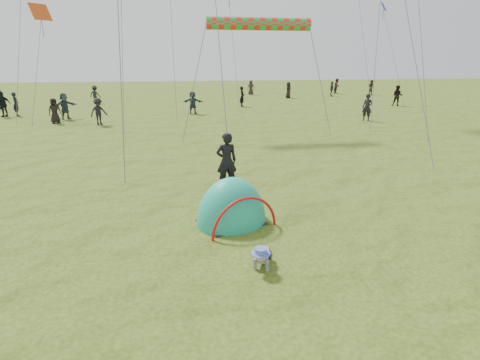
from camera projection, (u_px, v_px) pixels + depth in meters
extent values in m
plane|color=#28470C|center=(291.00, 256.00, 7.75)|extent=(140.00, 140.00, 0.00)
ellipsoid|color=#0A9C56|center=(231.00, 222.00, 9.36)|extent=(2.21, 2.02, 2.33)
imported|color=black|center=(227.00, 161.00, 11.59)|extent=(0.69, 0.50, 1.78)
imported|color=black|center=(367.00, 107.00, 24.86)|extent=(0.76, 0.74, 1.76)
imported|color=#3E332B|center=(371.00, 87.00, 43.70)|extent=(0.86, 0.99, 1.72)
imported|color=#18212F|center=(332.00, 89.00, 41.82)|extent=(0.76, 1.03, 1.63)
imported|color=black|center=(99.00, 112.00, 23.21)|extent=(1.24, 1.12, 1.67)
imported|color=#2C221E|center=(251.00, 87.00, 43.74)|extent=(0.90, 0.68, 1.68)
imported|color=#2A3743|center=(193.00, 103.00, 28.13)|extent=(1.63, 0.93, 1.67)
imported|color=black|center=(242.00, 97.00, 32.48)|extent=(0.60, 0.73, 1.72)
imported|color=#2F2221|center=(337.00, 86.00, 45.50)|extent=(1.09, 1.06, 1.77)
imported|color=black|center=(95.00, 94.00, 35.00)|extent=(1.20, 0.92, 1.64)
imported|color=black|center=(288.00, 90.00, 39.87)|extent=(0.94, 0.97, 1.68)
imported|color=#2F3C49|center=(65.00, 106.00, 25.47)|extent=(1.55, 1.52, 1.77)
imported|color=black|center=(16.00, 104.00, 27.02)|extent=(0.65, 0.74, 1.69)
imported|color=black|center=(397.00, 96.00, 32.97)|extent=(1.10, 1.06, 1.79)
imported|color=black|center=(3.00, 104.00, 26.53)|extent=(0.97, 1.10, 1.78)
imported|color=black|center=(55.00, 111.00, 23.90)|extent=(0.92, 0.84, 1.58)
cylinder|color=red|center=(259.00, 24.00, 19.31)|extent=(5.46, 0.64, 0.64)
plane|color=#223EB4|center=(384.00, 7.00, 31.23)|extent=(0.82, 0.82, 0.67)
plane|color=#D84B12|center=(40.00, 12.00, 25.43)|extent=(1.37, 1.37, 1.12)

